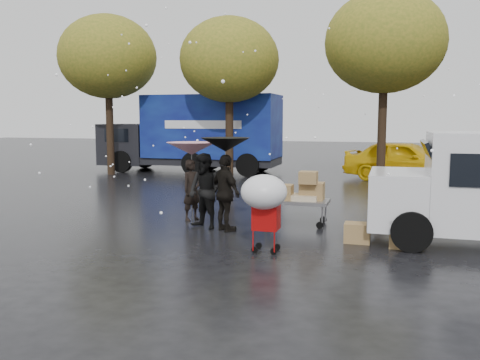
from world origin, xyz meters
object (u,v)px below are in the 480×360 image
(shopping_cart, at_px, (264,196))
(vendor_cart, at_px, (300,194))
(person_pink, at_px, (192,190))
(blue_truck, at_px, (195,134))
(yellow_taxi, at_px, (405,161))
(person_black, at_px, (226,193))

(shopping_cart, bearing_deg, vendor_cart, 86.29)
(person_pink, distance_m, blue_truck, 11.27)
(shopping_cart, bearing_deg, person_pink, 133.89)
(person_pink, distance_m, yellow_taxi, 11.04)
(vendor_cart, bearing_deg, blue_truck, 122.88)
(person_pink, bearing_deg, person_black, -100.59)
(person_black, relative_size, vendor_cart, 1.11)
(person_pink, height_order, blue_truck, blue_truck)
(vendor_cart, xyz_separation_m, shopping_cart, (-0.18, -2.73, 0.34))
(person_black, bearing_deg, person_pink, 0.65)
(person_black, relative_size, shopping_cart, 1.16)
(person_black, distance_m, vendor_cart, 1.83)
(blue_truck, bearing_deg, shopping_cart, -63.58)
(vendor_cart, height_order, yellow_taxi, yellow_taxi)
(person_black, xyz_separation_m, blue_truck, (-5.19, 11.38, 0.91))
(person_pink, distance_m, shopping_cart, 3.50)
(vendor_cart, distance_m, blue_truck, 12.25)
(person_black, xyz_separation_m, yellow_taxi, (4.00, 10.67, -0.04))
(vendor_cart, relative_size, shopping_cart, 1.04)
(person_pink, bearing_deg, blue_truck, 48.74)
(person_black, height_order, yellow_taxi, person_black)
(person_black, bearing_deg, blue_truck, -26.58)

